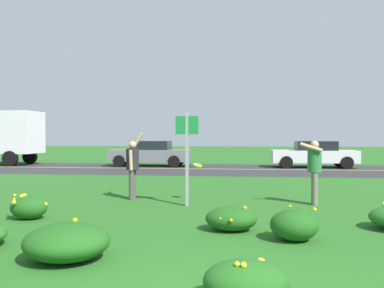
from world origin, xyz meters
The scene contains 14 objects.
ground_plane centered at (0.00, 9.13, 0.00)m, with size 120.00×120.00×0.00m, color #26601E.
highway_strip centered at (0.00, 18.26, 0.00)m, with size 120.00×7.78×0.01m, color #2D2D30.
highway_center_stripe centered at (0.00, 18.26, 0.01)m, with size 120.00×0.16×0.00m, color yellow.
daylily_clump_mid_center centered at (1.12, 3.70, 0.25)m, with size 0.78×0.74×0.55m.
daylily_clump_front_right centered at (-2.10, 2.24, 0.25)m, with size 1.17×1.14×0.54m.
daylily_clump_mid_left centered at (0.09, 4.29, 0.21)m, with size 0.93×0.79×0.45m.
daylily_clump_front_left centered at (0.32, 1.07, 0.22)m, with size 0.88×0.77×0.46m.
daylily_clump_near_camera centered at (-4.06, 4.82, 0.24)m, with size 0.76×0.67×0.51m.
sign_post_near_path centered at (-1.05, 6.80, 1.41)m, with size 0.56×0.10×2.32m.
person_thrower_dark_shirt centered at (-2.65, 7.68, 0.95)m, with size 0.43×0.50×1.80m.
person_catcher_green_shirt centered at (2.06, 7.37, 0.95)m, with size 0.56×0.50×1.59m.
frisbee_lime centered at (-0.88, 7.65, 0.94)m, with size 0.26×0.25×0.13m.
car_white_center_left centered at (4.20, 20.01, 0.74)m, with size 4.50×2.00×1.45m.
car_gray_center_right centered at (-4.95, 20.01, 0.74)m, with size 4.50×2.00×1.45m.
Camera 1 is at (0.27, -3.10, 1.69)m, focal length 38.45 mm.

